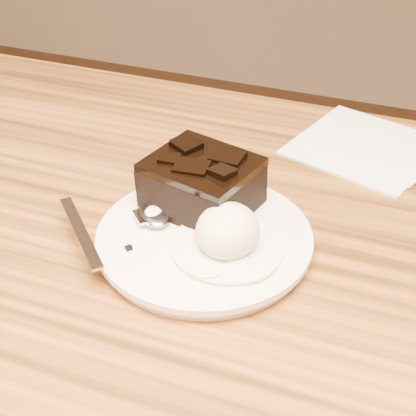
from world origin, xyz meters
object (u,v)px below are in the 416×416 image
(plate, at_px, (204,241))
(ice_cream_scoop, at_px, (228,231))
(napkin, at_px, (365,146))
(brownie, at_px, (202,186))
(spoon, at_px, (154,216))

(plate, bearing_deg, ice_cream_scoop, -24.78)
(plate, bearing_deg, napkin, 65.19)
(plate, bearing_deg, brownie, 113.47)
(brownie, relative_size, spoon, 0.57)
(ice_cream_scoop, xyz_separation_m, spoon, (-0.08, 0.02, -0.02))
(plate, xyz_separation_m, ice_cream_scoop, (0.03, -0.01, 0.03))
(napkin, bearing_deg, plate, -114.81)
(plate, distance_m, napkin, 0.27)
(brownie, xyz_separation_m, ice_cream_scoop, (0.05, -0.06, -0.00))
(plate, relative_size, ice_cream_scoop, 3.33)
(brownie, height_order, ice_cream_scoop, brownie)
(brownie, height_order, spoon, brownie)
(brownie, distance_m, spoon, 0.06)
(brownie, relative_size, napkin, 0.64)
(brownie, bearing_deg, plate, -66.53)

